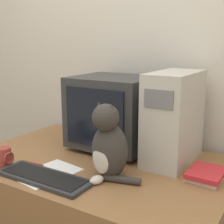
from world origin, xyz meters
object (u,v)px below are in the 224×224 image
(computer_tower, at_px, (174,117))
(cat, at_px, (108,146))
(keyboard, at_px, (44,177))
(pen, at_px, (33,163))
(book_stack, at_px, (206,175))
(crt_monitor, at_px, (113,112))
(mug, at_px, (4,157))

(computer_tower, bearing_deg, cat, -115.51)
(keyboard, bearing_deg, cat, 34.89)
(keyboard, height_order, cat, cat)
(computer_tower, xyz_separation_m, pen, (-0.60, -0.43, -0.24))
(book_stack, bearing_deg, keyboard, -147.89)
(crt_monitor, relative_size, pen, 3.36)
(crt_monitor, distance_m, cat, 0.43)
(crt_monitor, relative_size, keyboard, 0.95)
(mug, bearing_deg, keyboard, -2.76)
(book_stack, bearing_deg, cat, -149.74)
(cat, bearing_deg, mug, -155.19)
(book_stack, distance_m, pen, 0.87)
(keyboard, bearing_deg, mug, 177.24)
(cat, bearing_deg, computer_tower, 72.62)
(computer_tower, bearing_deg, keyboard, -128.14)
(keyboard, distance_m, pen, 0.21)
(keyboard, distance_m, book_stack, 0.76)
(keyboard, xyz_separation_m, mug, (-0.29, 0.01, 0.04))
(cat, distance_m, book_stack, 0.48)
(cat, distance_m, pen, 0.46)
(crt_monitor, relative_size, mug, 4.68)
(book_stack, bearing_deg, crt_monitor, 166.51)
(cat, xyz_separation_m, pen, (-0.43, -0.07, -0.15))
(crt_monitor, bearing_deg, pen, -117.25)
(computer_tower, height_order, keyboard, computer_tower)
(book_stack, xyz_separation_m, pen, (-0.82, -0.30, -0.02))
(computer_tower, relative_size, mug, 4.91)
(computer_tower, relative_size, keyboard, 1.00)
(crt_monitor, bearing_deg, computer_tower, -0.99)
(crt_monitor, height_order, computer_tower, computer_tower)
(keyboard, relative_size, mug, 4.91)
(keyboard, height_order, pen, keyboard)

